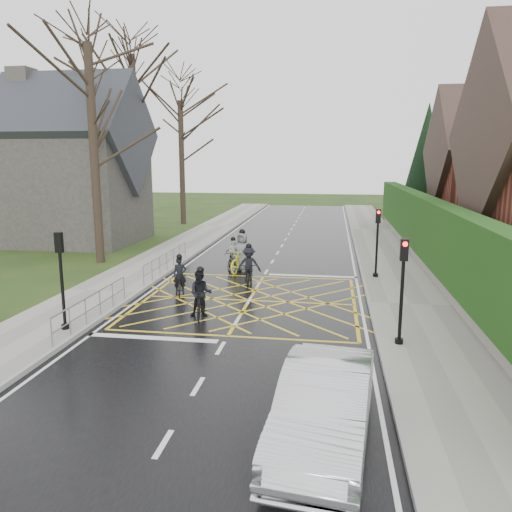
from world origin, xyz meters
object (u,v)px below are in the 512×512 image
(cyclist_mid, at_px, (249,269))
(cyclist_back, at_px, (200,298))
(car, at_px, (325,406))
(cyclist_lead, at_px, (242,257))
(cyclist_rear, at_px, (179,281))
(cyclist_front, at_px, (233,258))

(cyclist_mid, bearing_deg, cyclist_back, -109.01)
(cyclist_back, xyz_separation_m, car, (4.38, -7.25, 0.10))
(cyclist_lead, bearing_deg, car, -56.54)
(cyclist_rear, xyz_separation_m, car, (6.01, -10.04, 0.25))
(cyclist_mid, height_order, car, cyclist_mid)
(cyclist_front, xyz_separation_m, car, (4.71, -14.60, 0.16))
(cyclist_lead, bearing_deg, cyclist_back, -74.06)
(car, bearing_deg, cyclist_lead, 112.61)
(cyclist_lead, bearing_deg, cyclist_front, 177.99)
(cyclist_rear, distance_m, cyclist_back, 3.23)
(cyclist_mid, distance_m, cyclist_front, 2.82)
(cyclist_back, relative_size, cyclist_front, 1.08)
(cyclist_mid, distance_m, cyclist_lead, 2.48)
(cyclist_lead, relative_size, car, 0.48)
(cyclist_mid, height_order, cyclist_lead, cyclist_lead)
(cyclist_back, distance_m, cyclist_lead, 7.19)
(cyclist_back, xyz_separation_m, cyclist_mid, (0.87, 4.81, -0.02))
(cyclist_back, bearing_deg, car, -67.73)
(cyclist_mid, distance_m, car, 12.56)
(cyclist_rear, distance_m, car, 11.70)
(cyclist_rear, bearing_deg, cyclist_back, -77.48)
(cyclist_mid, height_order, cyclist_front, cyclist_mid)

